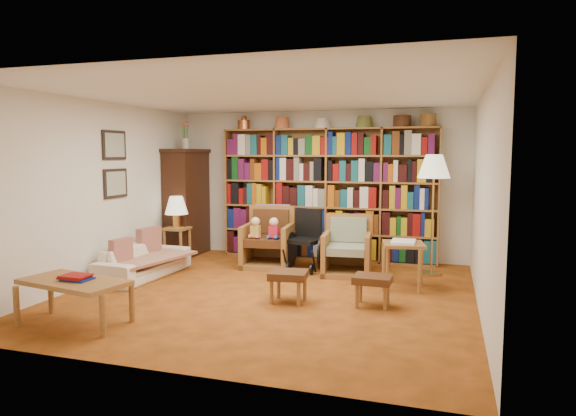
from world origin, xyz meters
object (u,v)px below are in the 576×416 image
at_px(footstool_a, 288,277).
at_px(sofa, 144,261).
at_px(floor_lamp, 434,171).
at_px(side_table_papers, 404,250).
at_px(side_table_lamp, 177,237).
at_px(armchair_sage, 348,251).
at_px(wheelchair, 306,242).
at_px(coffee_table, 74,285).
at_px(armchair_leather, 270,241).
at_px(footstool_b, 373,281).

bearing_deg(footstool_a, sofa, 165.63).
bearing_deg(floor_lamp, side_table_papers, -109.93).
relative_size(side_table_lamp, floor_lamp, 0.32).
bearing_deg(armchair_sage, floor_lamp, 13.27).
bearing_deg(wheelchair, side_table_lamp, -178.40).
xyz_separation_m(armchair_sage, footstool_a, (-0.40, -1.70, -0.02)).
xyz_separation_m(footstool_a, coffee_table, (-1.88, -1.43, 0.11)).
bearing_deg(armchair_sage, armchair_leather, 171.89).
xyz_separation_m(armchair_sage, wheelchair, (-0.67, 0.12, 0.09)).
bearing_deg(armchair_leather, footstool_a, -64.46).
relative_size(armchair_leather, coffee_table, 0.78).
bearing_deg(footstool_b, armchair_sage, 110.50).
xyz_separation_m(floor_lamp, footstool_a, (-1.59, -1.98, -1.22)).
distance_m(sofa, wheelchair, 2.44).
bearing_deg(side_table_papers, armchair_sage, 143.42).
distance_m(sofa, side_table_lamp, 1.16).
relative_size(armchair_sage, side_table_papers, 1.35).
height_order(armchair_leather, wheelchair, armchair_leather).
xyz_separation_m(wheelchair, coffee_table, (-1.61, -3.25, -0.00)).
relative_size(sofa, coffee_table, 1.30).
relative_size(sofa, side_table_papers, 2.48).
bearing_deg(floor_lamp, side_table_lamp, -176.82).
bearing_deg(floor_lamp, footstool_b, -108.00).
xyz_separation_m(sofa, armchair_sage, (2.79, 1.09, 0.10)).
distance_m(footstool_b, coffee_table, 3.27).
bearing_deg(armchair_sage, side_table_lamp, 178.93).
bearing_deg(side_table_papers, sofa, -172.94).
xyz_separation_m(footstool_b, coffee_table, (-2.87, -1.56, 0.12)).
xyz_separation_m(side_table_lamp, wheelchair, (2.21, 0.06, 0.01)).
relative_size(armchair_leather, floor_lamp, 0.54).
distance_m(sofa, floor_lamp, 4.40).
xyz_separation_m(side_table_lamp, footstool_a, (2.48, -1.75, -0.10)).
distance_m(wheelchair, floor_lamp, 2.17).
xyz_separation_m(armchair_leather, coffee_table, (-0.98, -3.32, 0.03)).
bearing_deg(footstool_b, coffee_table, -151.48).
bearing_deg(side_table_lamp, floor_lamp, 3.18).
bearing_deg(wheelchair, side_table_papers, -26.13).
bearing_deg(wheelchair, armchair_sage, -9.72).
xyz_separation_m(armchair_leather, floor_lamp, (2.49, 0.09, 1.13)).
distance_m(sofa, armchair_sage, 2.99).
bearing_deg(side_table_lamp, sofa, -84.99).
height_order(sofa, wheelchair, wheelchair).
relative_size(armchair_leather, footstool_b, 2.16).
bearing_deg(footstool_a, coffee_table, -142.72).
relative_size(footstool_a, coffee_table, 0.40).
relative_size(side_table_lamp, side_table_papers, 0.88).
xyz_separation_m(sofa, coffee_table, (0.50, -2.04, 0.19)).
distance_m(side_table_lamp, floor_lamp, 4.23).
bearing_deg(sofa, side_table_lamp, 7.22).
distance_m(armchair_leather, coffee_table, 3.46).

